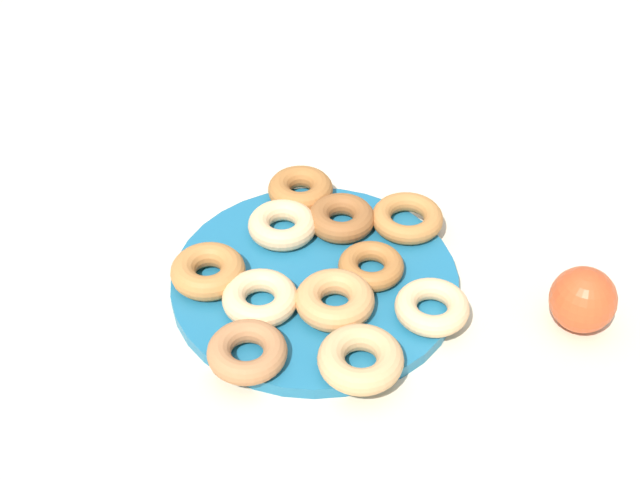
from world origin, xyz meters
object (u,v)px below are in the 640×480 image
(donut_0, at_px, (282,225))
(apple, at_px, (583,303))
(donut_6, at_px, (335,300))
(donut_4, at_px, (208,271))
(donut_8, at_px, (301,189))
(donut_3, at_px, (341,218))
(donut_7, at_px, (247,352))
(donut_10, at_px, (260,298))
(donut_plate, at_px, (315,282))
(donut_5, at_px, (407,218))
(donut_9, at_px, (432,307))
(donut_1, at_px, (361,359))
(donut_2, at_px, (371,266))

(donut_0, relative_size, apple, 1.13)
(donut_0, xyz_separation_m, donut_6, (0.08, -0.11, 0.00))
(donut_4, relative_size, donut_8, 1.04)
(donut_3, height_order, donut_7, donut_3)
(donut_10, bearing_deg, apple, 8.80)
(donut_3, relative_size, apple, 1.11)
(donut_plate, xyz_separation_m, apple, (0.29, -0.00, 0.03))
(donut_5, height_order, donut_6, donut_6)
(donut_4, xyz_separation_m, donut_8, (0.07, 0.16, -0.00))
(donut_6, bearing_deg, donut_4, 173.37)
(apple, bearing_deg, donut_5, 150.64)
(donut_9, bearing_deg, donut_0, 152.02)
(donut_1, height_order, donut_6, same)
(donut_9, bearing_deg, donut_7, -150.61)
(donut_7, height_order, apple, apple)
(donut_8, distance_m, apple, 0.37)
(donut_7, bearing_deg, donut_8, 90.49)
(donut_9, height_order, donut_10, donut_10)
(donut_9, xyz_separation_m, apple, (0.16, 0.03, 0.01))
(donut_4, distance_m, donut_10, 0.07)
(donut_6, bearing_deg, donut_5, 69.03)
(donut_5, height_order, apple, apple)
(donut_1, xyz_separation_m, donut_5, (0.02, 0.23, -0.00))
(donut_8, bearing_deg, apple, -22.46)
(donut_3, distance_m, donut_9, 0.18)
(apple, bearing_deg, donut_6, -171.11)
(donut_7, bearing_deg, donut_10, 94.19)
(donut_10, relative_size, apple, 1.15)
(donut_1, relative_size, donut_6, 1.02)
(donut_2, height_order, donut_10, donut_10)
(donut_6, distance_m, donut_8, 0.20)
(donut_0, xyz_separation_m, donut_1, (0.13, -0.19, 0.00))
(donut_8, bearing_deg, donut_10, -90.99)
(donut_4, xyz_separation_m, apple, (0.41, 0.02, 0.01))
(donut_1, height_order, donut_8, same)
(donut_1, relative_size, donut_3, 1.10)
(donut_4, distance_m, donut_5, 0.25)
(donut_3, xyz_separation_m, donut_6, (0.02, -0.14, 0.00))
(donut_plate, bearing_deg, donut_2, 16.25)
(donut_4, bearing_deg, donut_2, 14.67)
(donut_plate, bearing_deg, donut_0, 128.51)
(donut_7, bearing_deg, donut_0, 92.68)
(donut_plate, bearing_deg, apple, -0.93)
(donut_3, xyz_separation_m, donut_4, (-0.13, -0.12, 0.00))
(donut_0, bearing_deg, donut_1, -56.55)
(donut_5, bearing_deg, donut_1, -94.54)
(donut_0, distance_m, donut_3, 0.07)
(donut_5, relative_size, donut_6, 0.99)
(donut_4, bearing_deg, donut_0, 56.26)
(donut_5, xyz_separation_m, apple, (0.20, -0.11, 0.01))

